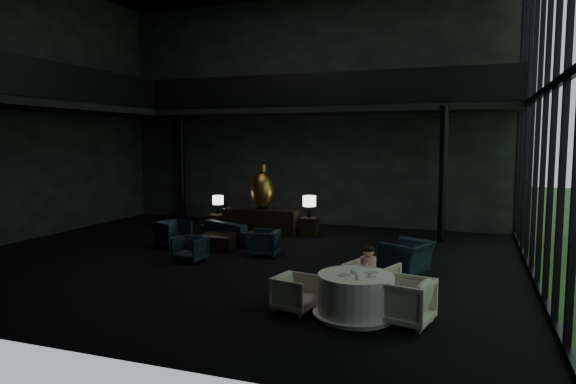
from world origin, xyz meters
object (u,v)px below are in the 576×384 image
(sofa, at_px, (233,227))
(dining_chair_west, at_px, (295,293))
(table_lamp_left, at_px, (218,201))
(lounge_armchair_south, at_px, (190,250))
(dining_chair_east, at_px, (405,297))
(bronze_urn, at_px, (263,190))
(coffee_table, at_px, (218,242))
(side_table_right, at_px, (309,227))
(lounge_armchair_west, at_px, (173,232))
(table_lamp_right, at_px, (309,202))
(window_armchair, at_px, (407,252))
(lounge_armchair_east, at_px, (264,242))
(dining_chair_north, at_px, (371,278))
(console, at_px, (260,221))
(side_table_left, at_px, (216,222))
(child, at_px, (368,262))
(dining_table, at_px, (355,299))

(sofa, distance_m, dining_chair_west, 6.39)
(dining_chair_west, bearing_deg, table_lamp_left, 47.50)
(lounge_armchair_south, distance_m, dining_chair_east, 6.12)
(bronze_urn, xyz_separation_m, coffee_table, (-0.14, -2.90, -1.19))
(side_table_right, height_order, coffee_table, side_table_right)
(dining_chair_east, bearing_deg, lounge_armchair_west, -107.65)
(table_lamp_left, bearing_deg, dining_chair_east, -44.65)
(table_lamp_right, xyz_separation_m, coffee_table, (-1.74, -2.87, -0.86))
(side_table_right, distance_m, table_lamp_right, 0.78)
(window_armchair, distance_m, coffee_table, 5.23)
(lounge_armchair_east, xyz_separation_m, dining_chair_north, (3.34, -2.91, 0.10))
(table_lamp_left, xyz_separation_m, side_table_right, (3.20, 0.02, -0.69))
(console, distance_m, bronze_urn, 1.03)
(side_table_left, distance_m, sofa, 2.10)
(lounge_armchair_south, xyz_separation_m, dining_chair_east, (5.54, -2.60, 0.14))
(bronze_urn, xyz_separation_m, dining_chair_east, (5.42, -6.99, -0.95))
(side_table_left, xyz_separation_m, table_lamp_left, (0.00, 0.17, 0.71))
(lounge_armchair_east, relative_size, dining_chair_west, 1.16)
(sofa, bearing_deg, side_table_left, -24.74)
(side_table_left, xyz_separation_m, window_armchair, (6.64, -3.32, 0.19))
(table_lamp_right, height_order, lounge_armchair_south, table_lamp_right)
(sofa, relative_size, dining_chair_east, 2.51)
(dining_chair_west, bearing_deg, sofa, 46.85)
(sofa, distance_m, dining_chair_north, 6.52)
(sofa, xyz_separation_m, child, (4.86, -4.29, 0.32))
(table_lamp_right, relative_size, dining_chair_north, 0.75)
(lounge_armchair_east, distance_m, window_armchair, 3.71)
(table_lamp_right, relative_size, lounge_armchair_east, 0.96)
(sofa, distance_m, window_armchair, 5.55)
(lounge_armchair_east, bearing_deg, table_lamp_left, -143.60)
(sofa, bearing_deg, side_table_right, -111.95)
(console, xyz_separation_m, lounge_armchair_south, (-0.12, -4.19, -0.08))
(lounge_armchair_south, distance_m, window_armchair, 5.23)
(side_table_right, xyz_separation_m, sofa, (-1.82, -1.76, 0.15))
(lounge_armchair_east, height_order, dining_chair_west, lounge_armchair_east)
(table_lamp_right, relative_size, coffee_table, 0.74)
(side_table_right, xyz_separation_m, dining_chair_east, (3.82, -6.96, 0.16))
(lounge_armchair_east, relative_size, dining_chair_north, 0.78)
(lounge_armchair_west, bearing_deg, console, -4.63)
(side_table_left, distance_m, dining_chair_west, 8.47)
(dining_chair_west, bearing_deg, dining_table, -78.83)
(side_table_right, distance_m, lounge_armchair_west, 4.30)
(bronze_urn, xyz_separation_m, table_lamp_left, (-1.60, -0.05, -0.42))
(console, height_order, dining_table, console)
(lounge_armchair_south, bearing_deg, child, -15.34)
(lounge_armchair_south, bearing_deg, table_lamp_left, 113.22)
(window_armchair, bearing_deg, dining_chair_east, 28.83)
(lounge_armchair_east, distance_m, dining_table, 5.00)
(side_table_right, height_order, window_armchair, window_armchair)
(table_lamp_left, relative_size, lounge_armchair_east, 0.85)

